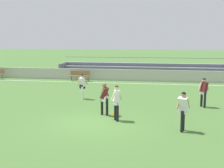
% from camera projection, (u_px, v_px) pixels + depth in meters
% --- Properties ---
extents(ground_plane, '(160.00, 160.00, 0.00)m').
position_uv_depth(ground_plane, '(96.00, 123.00, 13.95)').
color(ground_plane, '#477033').
extents(field_line_sideline, '(44.00, 0.12, 0.01)m').
position_uv_depth(field_line_sideline, '(127.00, 83.00, 25.78)').
color(field_line_sideline, white).
rests_on(field_line_sideline, ground).
extents(sideline_wall, '(48.00, 0.16, 1.02)m').
position_uv_depth(sideline_wall, '(129.00, 75.00, 27.25)').
color(sideline_wall, '#BCB7AD').
rests_on(sideline_wall, ground).
extents(bleacher_stand, '(16.01, 2.46, 1.90)m').
position_uv_depth(bleacher_stand, '(141.00, 70.00, 29.22)').
color(bleacher_stand, '#9EA3AD').
rests_on(bleacher_stand, ground).
extents(bench_far_left, '(1.80, 0.40, 0.90)m').
position_uv_depth(bench_far_left, '(80.00, 75.00, 27.13)').
color(bench_far_left, olive).
rests_on(bench_far_left, ground).
extents(player_dark_on_ball, '(0.44, 0.49, 1.66)m').
position_uv_depth(player_dark_on_ball, '(104.00, 96.00, 15.17)').
color(player_dark_on_ball, black).
rests_on(player_dark_on_ball, ground).
extents(player_white_challenging, '(0.52, 0.46, 1.71)m').
position_uv_depth(player_white_challenging, '(116.00, 100.00, 14.13)').
color(player_white_challenging, black).
rests_on(player_white_challenging, ground).
extents(player_white_dropping_back, '(0.72, 0.50, 1.61)m').
position_uv_depth(player_white_dropping_back, '(82.00, 84.00, 19.12)').
color(player_white_dropping_back, white).
rests_on(player_white_dropping_back, ground).
extents(player_dark_wide_left, '(0.64, 0.51, 1.66)m').
position_uv_depth(player_dark_wide_left, '(204.00, 90.00, 16.90)').
color(player_dark_wide_left, black).
rests_on(player_dark_wide_left, ground).
extents(player_white_deep_cover, '(0.59, 0.49, 1.69)m').
position_uv_depth(player_white_deep_cover, '(183.00, 108.00, 12.53)').
color(player_white_deep_cover, black).
rests_on(player_white_deep_cover, ground).
extents(soccer_ball, '(0.22, 0.22, 0.22)m').
position_uv_depth(soccer_ball, '(113.00, 115.00, 14.99)').
color(soccer_ball, yellow).
rests_on(soccer_ball, ground).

